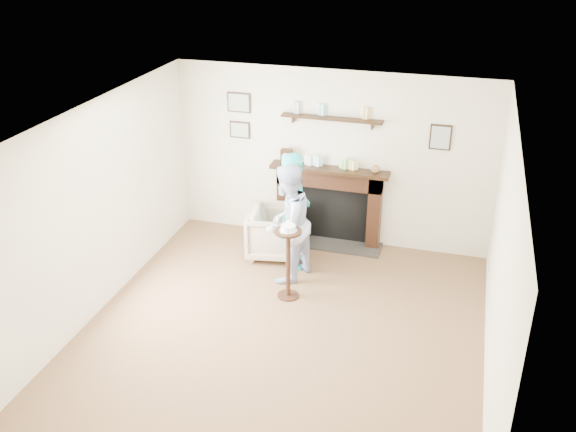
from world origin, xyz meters
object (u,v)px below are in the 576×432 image
at_px(woman, 295,264).
at_px(man, 287,277).
at_px(armchair, 276,254).
at_px(pedestal_table, 288,251).

bearing_deg(woman, man, 157.99).
bearing_deg(armchair, woman, -129.20).
height_order(armchair, pedestal_table, pedestal_table).
distance_m(man, pedestal_table, 0.80).
height_order(woman, pedestal_table, pedestal_table).
height_order(armchair, man, man).
relative_size(woman, pedestal_table, 1.52).
distance_m(woman, pedestal_table, 1.05).
relative_size(armchair, man, 0.48).
bearing_deg(man, armchair, -130.93).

